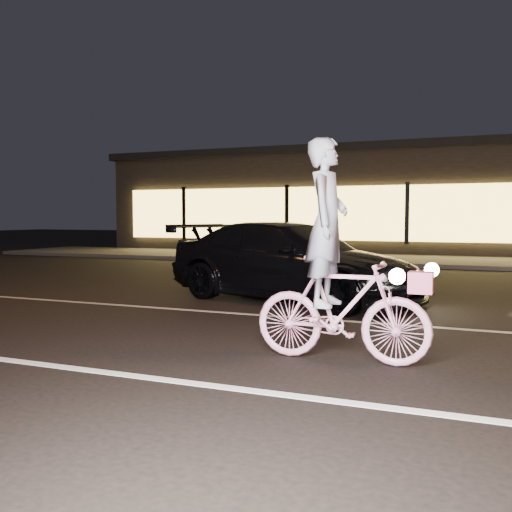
% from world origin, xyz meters
% --- Properties ---
extents(ground, '(90.00, 90.00, 0.00)m').
position_xyz_m(ground, '(0.00, 0.00, 0.00)').
color(ground, black).
rests_on(ground, ground).
extents(lane_stripe_near, '(60.00, 0.12, 0.01)m').
position_xyz_m(lane_stripe_near, '(0.00, -1.50, 0.00)').
color(lane_stripe_near, silver).
rests_on(lane_stripe_near, ground).
extents(lane_stripe_far, '(60.00, 0.10, 0.01)m').
position_xyz_m(lane_stripe_far, '(0.00, 2.00, 0.00)').
color(lane_stripe_far, gray).
rests_on(lane_stripe_far, ground).
extents(sidewalk, '(30.00, 4.00, 0.12)m').
position_xyz_m(sidewalk, '(0.00, 13.00, 0.06)').
color(sidewalk, '#383533').
rests_on(sidewalk, ground).
extents(storefront, '(25.40, 8.42, 4.20)m').
position_xyz_m(storefront, '(0.00, 18.97, 2.15)').
color(storefront, black).
rests_on(storefront, ground).
extents(cyclist, '(1.82, 0.63, 2.29)m').
position_xyz_m(cyclist, '(1.28, -0.24, 0.81)').
color(cyclist, '#FF4D97').
rests_on(cyclist, ground).
extents(sedan, '(5.15, 3.24, 1.39)m').
position_xyz_m(sedan, '(-0.51, 3.61, 0.69)').
color(sedan, black).
rests_on(sedan, ground).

